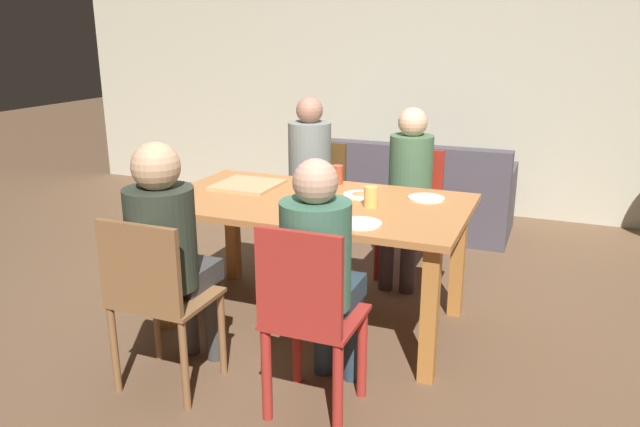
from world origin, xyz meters
TOP-DOWN VIEW (x-y plane):
  - ground_plane at (0.00, 0.00)m, footprint 20.00×20.00m
  - back_wall at (0.00, 2.76)m, footprint 7.63×0.12m
  - dining_table at (0.00, 0.00)m, footprint 1.75×1.00m
  - chair_0 at (-0.40, 0.98)m, footprint 0.44×0.41m
  - person_0 at (-0.40, 0.84)m, footprint 0.31×0.49m
  - chair_1 at (-0.40, -0.98)m, footprint 0.45×0.38m
  - person_1 at (-0.40, -0.84)m, footprint 0.32×0.50m
  - chair_2 at (0.35, 0.98)m, footprint 0.41×0.38m
  - person_2 at (0.35, 0.84)m, footprint 0.30×0.48m
  - chair_3 at (0.35, -0.90)m, footprint 0.40×0.40m
  - person_3 at (0.35, -0.76)m, footprint 0.31×0.50m
  - pizza_box_0 at (-0.50, 0.14)m, footprint 0.37×0.37m
  - plate_0 at (0.22, 0.19)m, footprint 0.20×0.20m
  - plate_1 at (0.60, 0.26)m, footprint 0.21×0.21m
  - plate_2 at (0.39, -0.34)m, footprint 0.22×0.22m
  - drinking_glass_0 at (-0.01, 0.42)m, footprint 0.07×0.07m
  - drinking_glass_1 at (-0.02, 0.21)m, footprint 0.08×0.08m
  - drinking_glass_2 at (0.35, -0.01)m, footprint 0.08×0.08m
  - drinking_glass_3 at (-0.14, 0.21)m, footprint 0.07×0.07m
  - couch at (0.08, 1.97)m, footprint 1.75×0.77m

SIDE VIEW (x-z plane):
  - ground_plane at x=0.00m, z-range 0.00..0.00m
  - couch at x=0.08m, z-range -0.11..0.69m
  - chair_3 at x=0.35m, z-range 0.02..0.95m
  - chair_2 at x=0.35m, z-range 0.04..0.93m
  - chair_0 at x=-0.40m, z-range 0.05..0.94m
  - chair_1 at x=-0.40m, z-range 0.07..0.96m
  - dining_table at x=0.00m, z-range 0.28..1.04m
  - person_3 at x=0.35m, z-range 0.10..1.29m
  - person_2 at x=0.35m, z-range 0.10..1.30m
  - person_1 at x=-0.40m, z-range 0.11..1.33m
  - person_0 at x=-0.40m, z-range 0.10..1.35m
  - plate_1 at x=0.60m, z-range 0.76..0.77m
  - plate_2 at x=0.39m, z-range 0.76..0.77m
  - plate_0 at x=0.22m, z-range 0.75..0.78m
  - pizza_box_0 at x=-0.50m, z-range 0.76..0.78m
  - drinking_glass_2 at x=0.35m, z-range 0.76..0.87m
  - drinking_glass_0 at x=-0.01m, z-range 0.76..0.88m
  - drinking_glass_3 at x=-0.14m, z-range 0.76..0.88m
  - drinking_glass_1 at x=-0.02m, z-range 0.76..0.89m
  - back_wall at x=0.00m, z-range 0.00..2.65m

